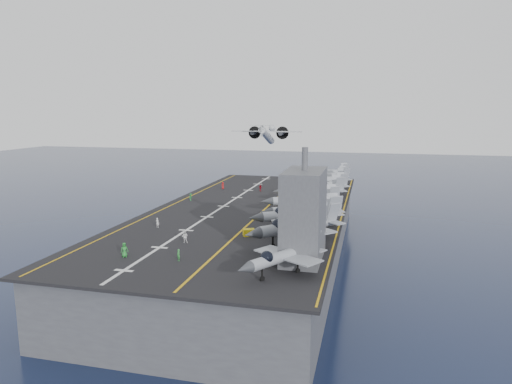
% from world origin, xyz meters
% --- Properties ---
extents(ground, '(500.00, 500.00, 0.00)m').
position_xyz_m(ground, '(0.00, 0.00, 0.00)').
color(ground, '#142135').
rests_on(ground, ground).
extents(hull, '(36.00, 90.00, 10.00)m').
position_xyz_m(hull, '(0.00, 0.00, 5.00)').
color(hull, '#56595E').
rests_on(hull, ground).
extents(flight_deck, '(38.00, 92.00, 0.40)m').
position_xyz_m(flight_deck, '(0.00, 0.00, 10.20)').
color(flight_deck, black).
rests_on(flight_deck, hull).
extents(foul_line, '(0.35, 90.00, 0.02)m').
position_xyz_m(foul_line, '(3.00, 0.00, 10.42)').
color(foul_line, gold).
rests_on(foul_line, flight_deck).
extents(landing_centerline, '(0.50, 90.00, 0.02)m').
position_xyz_m(landing_centerline, '(-6.00, 0.00, 10.42)').
color(landing_centerline, silver).
rests_on(landing_centerline, flight_deck).
extents(deck_edge_port, '(0.25, 90.00, 0.02)m').
position_xyz_m(deck_edge_port, '(-17.00, 0.00, 10.42)').
color(deck_edge_port, gold).
rests_on(deck_edge_port, flight_deck).
extents(deck_edge_stbd, '(0.25, 90.00, 0.02)m').
position_xyz_m(deck_edge_stbd, '(18.50, 0.00, 10.42)').
color(deck_edge_stbd, gold).
rests_on(deck_edge_stbd, flight_deck).
extents(island_superstructure, '(5.00, 10.00, 15.00)m').
position_xyz_m(island_superstructure, '(15.00, -30.00, 17.90)').
color(island_superstructure, '#56595E').
rests_on(island_superstructure, flight_deck).
extents(fighter_jet_0, '(14.56, 16.01, 4.63)m').
position_xyz_m(fighter_jet_0, '(13.45, -36.01, 12.71)').
color(fighter_jet_0, '#99A0A9').
rests_on(fighter_jet_0, flight_deck).
extents(fighter_jet_1, '(19.28, 19.63, 5.74)m').
position_xyz_m(fighter_jet_1, '(13.18, -23.05, 13.27)').
color(fighter_jet_1, '#98A2AA').
rests_on(fighter_jet_1, flight_deck).
extents(fighter_jet_2, '(19.23, 17.59, 5.56)m').
position_xyz_m(fighter_jet_2, '(12.27, -14.87, 13.18)').
color(fighter_jet_2, gray).
rests_on(fighter_jet_2, flight_deck).
extents(fighter_jet_3, '(17.24, 14.73, 5.06)m').
position_xyz_m(fighter_jet_3, '(12.71, -10.49, 12.93)').
color(fighter_jet_3, gray).
rests_on(fighter_jet_3, flight_deck).
extents(fighter_jet_4, '(18.08, 15.23, 5.34)m').
position_xyz_m(fighter_jet_4, '(11.38, -2.10, 13.07)').
color(fighter_jet_4, gray).
rests_on(fighter_jet_4, flight_deck).
extents(fighter_jet_5, '(18.92, 16.30, 5.53)m').
position_xyz_m(fighter_jet_5, '(11.51, 9.06, 13.17)').
color(fighter_jet_5, gray).
rests_on(fighter_jet_5, flight_deck).
extents(fighter_jet_6, '(18.00, 15.33, 5.29)m').
position_xyz_m(fighter_jet_6, '(12.10, 16.59, 13.04)').
color(fighter_jet_6, gray).
rests_on(fighter_jet_6, flight_deck).
extents(fighter_jet_7, '(17.32, 16.63, 5.03)m').
position_xyz_m(fighter_jet_7, '(12.78, 26.48, 12.91)').
color(fighter_jet_7, gray).
rests_on(fighter_jet_7, flight_deck).
extents(fighter_jet_8, '(15.61, 12.65, 4.70)m').
position_xyz_m(fighter_jet_8, '(11.76, 35.42, 12.75)').
color(fighter_jet_8, gray).
rests_on(fighter_jet_8, flight_deck).
extents(tow_cart_a, '(2.14, 1.83, 1.09)m').
position_xyz_m(tow_cart_a, '(4.98, -20.63, 10.95)').
color(tow_cart_a, gold).
rests_on(tow_cart_a, flight_deck).
extents(tow_cart_b, '(2.12, 1.76, 1.09)m').
position_xyz_m(tow_cart_b, '(4.68, 4.76, 10.94)').
color(tow_cart_b, yellow).
rests_on(tow_cart_b, flight_deck).
extents(tow_cart_c, '(2.64, 2.19, 1.36)m').
position_xyz_m(tow_cart_c, '(4.86, 18.96, 11.08)').
color(tow_cart_c, gold).
rests_on(tow_cart_c, flight_deck).
extents(crew_0, '(1.44, 1.36, 2.00)m').
position_xyz_m(crew_0, '(-8.69, -35.09, 11.40)').
color(crew_0, '#268C33').
rests_on(crew_0, flight_deck).
extents(crew_1, '(1.16, 0.93, 1.69)m').
position_xyz_m(crew_1, '(-11.47, -19.42, 11.25)').
color(crew_1, silver).
rests_on(crew_1, flight_deck).
extents(crew_3, '(0.81, 1.07, 1.61)m').
position_xyz_m(crew_3, '(-14.91, 4.08, 11.20)').
color(crew_3, '#207C34').
rests_on(crew_3, flight_deck).
extents(crew_4, '(1.20, 1.02, 1.69)m').
position_xyz_m(crew_4, '(-2.72, 19.41, 11.25)').
color(crew_4, '#B40B1B').
rests_on(crew_4, flight_deck).
extents(crew_5, '(1.02, 1.24, 1.79)m').
position_xyz_m(crew_5, '(-12.77, 20.37, 11.29)').
color(crew_5, '#B21919').
rests_on(crew_5, flight_deck).
extents(crew_6, '(1.14, 1.09, 1.59)m').
position_xyz_m(crew_6, '(-0.90, -34.81, 11.19)').
color(crew_6, green).
rests_on(crew_6, flight_deck).
extents(crew_7, '(1.31, 1.05, 1.90)m').
position_xyz_m(crew_7, '(-3.41, -26.66, 11.35)').
color(crew_7, white).
rests_on(crew_7, flight_deck).
extents(transport_plane, '(23.78, 16.25, 5.61)m').
position_xyz_m(transport_plane, '(-10.67, 61.62, 21.80)').
color(transport_plane, silver).
extents(fighter_jet_9, '(15.61, 12.65, 4.70)m').
position_xyz_m(fighter_jet_9, '(11.76, 43.00, 12.75)').
color(fighter_jet_9, gray).
rests_on(fighter_jet_9, flight_deck).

